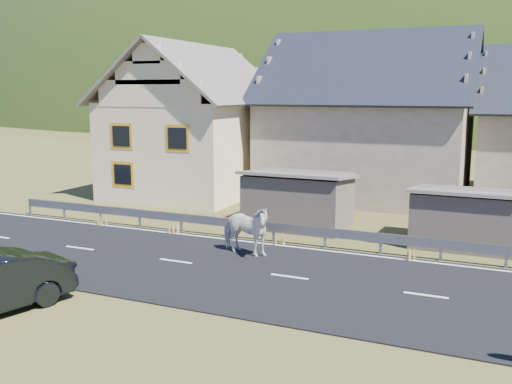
% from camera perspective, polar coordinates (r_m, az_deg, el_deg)
% --- Properties ---
extents(ground, '(160.00, 160.00, 0.00)m').
position_cam_1_polar(ground, '(17.47, 3.37, -8.58)').
color(ground, '#373F16').
rests_on(ground, ground).
extents(road, '(60.00, 7.00, 0.04)m').
position_cam_1_polar(road, '(17.47, 3.37, -8.52)').
color(road, black).
rests_on(road, ground).
extents(lane_markings, '(60.00, 6.60, 0.01)m').
position_cam_1_polar(lane_markings, '(17.46, 3.37, -8.44)').
color(lane_markings, silver).
rests_on(lane_markings, road).
extents(guardrail, '(28.10, 0.09, 0.75)m').
position_cam_1_polar(guardrail, '(20.67, 6.92, -4.06)').
color(guardrail, '#93969B').
rests_on(guardrail, ground).
extents(shed_left, '(4.30, 3.30, 2.40)m').
position_cam_1_polar(shed_left, '(23.78, 4.29, -0.83)').
color(shed_left, '#63574C').
rests_on(shed_left, ground).
extents(shed_right, '(3.80, 2.90, 2.20)m').
position_cam_1_polar(shed_right, '(22.07, 19.99, -2.54)').
color(shed_right, '#63574C').
rests_on(shed_right, ground).
extents(house_cream, '(7.80, 9.80, 8.30)m').
position_cam_1_polar(house_cream, '(31.73, -6.14, 7.79)').
color(house_cream, beige).
rests_on(house_cream, ground).
extents(house_stone_a, '(10.80, 9.80, 8.90)m').
position_cam_1_polar(house_stone_a, '(31.29, 11.35, 8.13)').
color(house_stone_a, tan).
rests_on(house_stone_a, ground).
extents(mountain, '(440.00, 280.00, 260.00)m').
position_cam_1_polar(mountain, '(197.22, 23.17, 1.78)').
color(mountain, black).
rests_on(mountain, ground).
extents(conifer_patch, '(76.00, 50.00, 28.00)m').
position_cam_1_polar(conifer_patch, '(139.45, -2.27, 10.21)').
color(conifer_patch, black).
rests_on(conifer_patch, ground).
extents(horse, '(1.33, 2.23, 1.77)m').
position_cam_1_polar(horse, '(19.48, -1.11, -3.77)').
color(horse, silver).
rests_on(horse, road).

